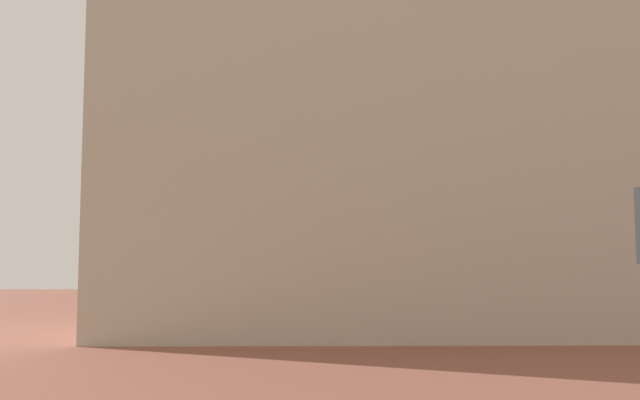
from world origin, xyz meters
The scene contains 1 object.
landmark_building centered at (4.27, 32.84, 11.24)m, with size 29.58×10.93×35.69m.
Camera 1 is at (-0.23, -1.49, 4.32)m, focal length 35.68 mm.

